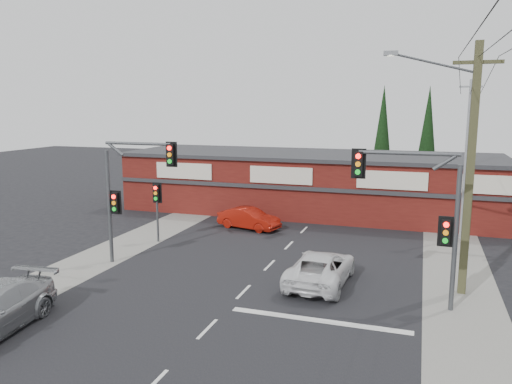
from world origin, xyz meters
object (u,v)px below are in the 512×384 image
(red_sedan, at_px, (249,218))
(shop_building, at_px, (309,182))
(utility_pole, at_px, (467,162))
(white_suv, at_px, (321,268))

(red_sedan, height_order, shop_building, shop_building)
(shop_building, distance_m, utility_pole, 17.15)
(red_sedan, distance_m, shop_building, 7.07)
(shop_building, bearing_deg, white_suv, -75.51)
(shop_building, bearing_deg, red_sedan, -109.87)
(white_suv, xyz_separation_m, utility_pole, (5.56, 0.69, 4.70))
(red_sedan, height_order, utility_pole, utility_pole)
(shop_building, relative_size, utility_pole, 2.73)
(white_suv, relative_size, utility_pole, 0.50)
(red_sedan, relative_size, utility_pole, 0.40)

